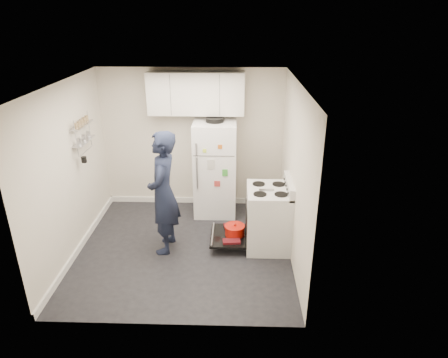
{
  "coord_description": "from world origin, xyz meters",
  "views": [
    {
      "loc": [
        0.77,
        -5.19,
        3.4
      ],
      "look_at": [
        0.6,
        0.28,
        1.05
      ],
      "focal_mm": 32.0,
      "sensor_mm": 36.0,
      "label": 1
    }
  ],
  "objects_px": {
    "refrigerator": "(215,168)",
    "person": "(163,193)",
    "open_oven_door": "(231,233)",
    "electric_range": "(267,218)"
  },
  "relations": [
    {
      "from": "open_oven_door",
      "to": "refrigerator",
      "type": "relative_size",
      "value": 0.41
    },
    {
      "from": "open_oven_door",
      "to": "person",
      "type": "relative_size",
      "value": 0.38
    },
    {
      "from": "refrigerator",
      "to": "person",
      "type": "bearing_deg",
      "value": -119.17
    },
    {
      "from": "electric_range",
      "to": "open_oven_door",
      "type": "relative_size",
      "value": 1.56
    },
    {
      "from": "open_oven_door",
      "to": "person",
      "type": "distance_m",
      "value": 1.24
    },
    {
      "from": "electric_range",
      "to": "person",
      "type": "bearing_deg",
      "value": -174.92
    },
    {
      "from": "refrigerator",
      "to": "open_oven_door",
      "type": "bearing_deg",
      "value": -74.46
    },
    {
      "from": "open_oven_door",
      "to": "refrigerator",
      "type": "xyz_separation_m",
      "value": [
        -0.3,
        1.09,
        0.64
      ]
    },
    {
      "from": "refrigerator",
      "to": "person",
      "type": "relative_size",
      "value": 0.93
    },
    {
      "from": "open_oven_door",
      "to": "person",
      "type": "height_order",
      "value": "person"
    }
  ]
}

